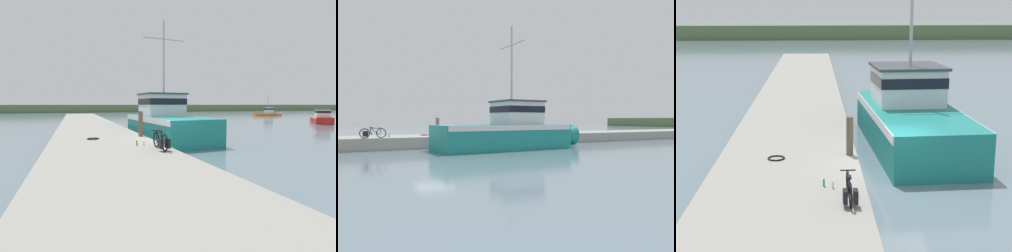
% 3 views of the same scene
% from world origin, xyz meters
% --- Properties ---
extents(ground_plane, '(320.00, 320.00, 0.00)m').
position_xyz_m(ground_plane, '(0.00, 0.00, 0.00)').
color(ground_plane, slate).
extents(dock_pier, '(4.92, 80.00, 0.86)m').
position_xyz_m(dock_pier, '(-3.75, 0.00, 0.43)').
color(dock_pier, gray).
rests_on(dock_pier, ground_plane).
extents(fishing_boat_main, '(4.12, 11.41, 8.82)m').
position_xyz_m(fishing_boat_main, '(1.42, 5.07, 1.32)').
color(fishing_boat_main, teal).
rests_on(fishing_boat_main, ground_plane).
extents(bicycle_touring, '(0.44, 1.73, 0.74)m').
position_xyz_m(bicycle_touring, '(-1.86, -3.87, 1.20)').
color(bicycle_touring, black).
rests_on(bicycle_touring, dock_pier).
extents(mooring_post, '(0.25, 0.25, 1.40)m').
position_xyz_m(mooring_post, '(-1.55, 0.69, 1.56)').
color(mooring_post, brown).
rests_on(mooring_post, dock_pier).
extents(hose_coil, '(0.61, 0.61, 0.05)m').
position_xyz_m(hose_coil, '(-4.15, 0.34, 0.89)').
color(hose_coil, black).
rests_on(hose_coil, dock_pier).
extents(water_bottle_on_curb, '(0.06, 0.06, 0.22)m').
position_xyz_m(water_bottle_on_curb, '(-2.28, -2.73, 0.97)').
color(water_bottle_on_curb, silver).
rests_on(water_bottle_on_curb, dock_pier).
extents(water_bottle_by_bike, '(0.06, 0.06, 0.23)m').
position_xyz_m(water_bottle_by_bike, '(-2.54, -2.56, 0.97)').
color(water_bottle_by_bike, green).
rests_on(water_bottle_by_bike, dock_pier).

